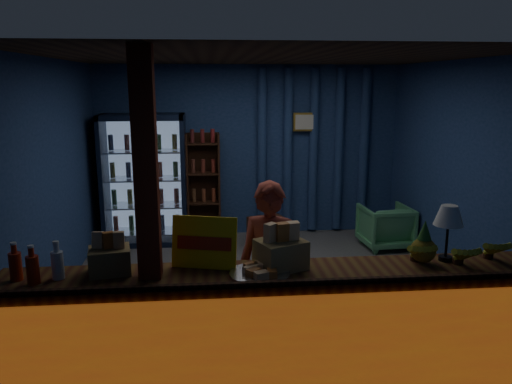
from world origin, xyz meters
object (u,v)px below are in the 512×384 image
Objects in this scene: table_lamp at (449,218)px; green_chair at (385,226)px; pastry_tray at (260,272)px; shopkeeper at (270,270)px.

green_chair is at bearing 78.19° from table_lamp.
pastry_tray reaches higher than green_chair.
pastry_tray is (-2.15, -3.25, 0.67)m from green_chair.
shopkeeper is at bearing 49.09° from green_chair.
shopkeeper is at bearing 164.81° from table_lamp.
shopkeeper reaches higher than green_chair.
table_lamp is (1.37, -0.37, 0.53)m from shopkeeper.
green_chair is 3.30m from table_lamp.
shopkeeper is 3.38× the size of pastry_tray.
shopkeeper is 0.60m from pastry_tray.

